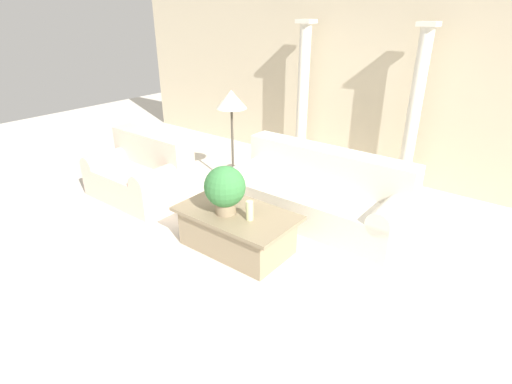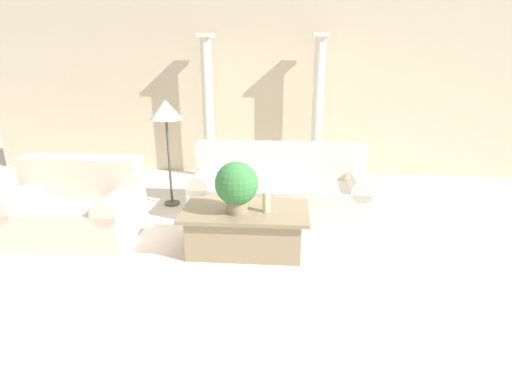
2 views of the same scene
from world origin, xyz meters
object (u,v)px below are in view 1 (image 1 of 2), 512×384
(coffee_table, at_px, (237,230))
(sofa_long, at_px, (318,193))
(floor_lamp, at_px, (231,103))
(loveseat, at_px, (142,172))
(potted_plant, at_px, (225,188))

(coffee_table, bearing_deg, sofa_long, 74.43)
(coffee_table, height_order, floor_lamp, floor_lamp)
(loveseat, relative_size, potted_plant, 2.62)
(sofa_long, relative_size, floor_lamp, 1.57)
(sofa_long, relative_size, coffee_table, 1.71)
(floor_lamp, bearing_deg, potted_plant, -51.45)
(loveseat, height_order, potted_plant, potted_plant)
(coffee_table, xyz_separation_m, potted_plant, (-0.08, -0.09, 0.53))
(loveseat, xyz_separation_m, coffee_table, (2.01, -0.25, -0.12))
(potted_plant, bearing_deg, coffee_table, 48.75)
(loveseat, relative_size, floor_lamp, 0.96)
(coffee_table, distance_m, floor_lamp, 2.05)
(loveseat, distance_m, floor_lamp, 1.63)
(coffee_table, height_order, potted_plant, potted_plant)
(coffee_table, relative_size, floor_lamp, 0.92)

